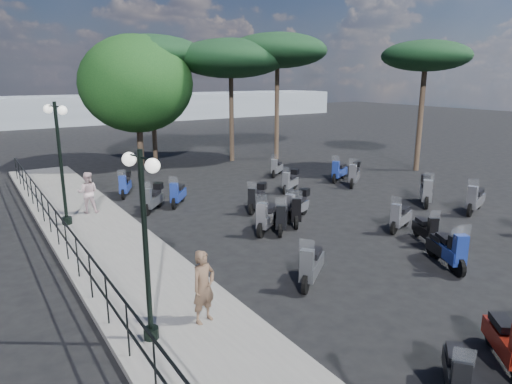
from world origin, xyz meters
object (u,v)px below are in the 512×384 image
woman (204,287)px  scooter_16 (290,181)px  scooter_9 (282,219)px  scooter_7 (450,251)px  scooter_27 (475,200)px  pine_0 (231,59)px  scooter_6 (507,342)px  scooter_10 (297,206)px  scooter_8 (444,249)px  scooter_20 (426,230)px  lamp_post_2 (60,156)px  scooter_21 (426,191)px  scooter_17 (257,199)px  pine_2 (150,54)px  scooter_0 (456,373)px  scooter_2 (311,266)px  scooter_23 (277,168)px  scooter_4 (153,199)px  broadleaf_tree (137,84)px  pine_1 (277,51)px  scooter_28 (339,172)px  scooter_3 (268,218)px  scooter_11 (178,194)px  scooter_15 (294,210)px  lamp_post_1 (145,235)px  pedestrian_far (88,192)px  scooter_5 (125,185)px  pine_3 (426,57)px  scooter_22 (354,175)px

woman → scooter_16: 12.04m
scooter_9 → scooter_7: bearing=153.1°
scooter_27 → pine_0: (-2.22, 14.94, 5.65)m
scooter_6 → pine_0: bearing=-67.5°
scooter_10 → scooter_16: 4.18m
scooter_8 → scooter_20: scooter_8 is taller
lamp_post_2 → scooter_21: (13.06, -4.86, -1.99)m
scooter_17 → pine_2: size_ratio=0.18×
scooter_0 → scooter_20: size_ratio=0.87×
scooter_2 → scooter_23: bearing=-69.2°
scooter_4 → broadleaf_tree: size_ratio=0.18×
scooter_0 → pine_1: bearing=-67.7°
scooter_8 → scooter_28: scooter_28 is taller
pine_1 → scooter_8: bearing=-109.5°
scooter_3 → scooter_11: size_ratio=1.15×
scooter_6 → scooter_27: size_ratio=0.77×
scooter_3 → scooter_23: scooter_3 is taller
broadleaf_tree → scooter_21: bearing=-64.5°
broadleaf_tree → pine_0: size_ratio=1.02×
scooter_15 → scooter_10: bearing=-105.1°
woman → scooter_20: (8.20, 0.73, -0.51)m
scooter_4 → scooter_21: (9.79, -5.18, 0.06)m
lamp_post_1 → scooter_10: size_ratio=2.36×
woman → pedestrian_far: 9.47m
scooter_5 → pine_2: pine_2 is taller
scooter_20 → scooter_8: bearing=80.8°
scooter_20 → pine_1: 16.80m
broadleaf_tree → pine_1: 8.60m
scooter_17 → scooter_10: bearing=163.7°
scooter_27 → scooter_21: bearing=-1.2°
scooter_17 → pine_3: bearing=-118.9°
scooter_6 → pine_1: size_ratio=0.18×
scooter_16 → scooter_22: scooter_22 is taller
scooter_21 → scooter_22: (-0.06, 4.04, -0.02)m
lamp_post_1 → woman: size_ratio=2.39×
pine_0 → scooter_20: bearing=-97.6°
pine_2 → pine_3: pine_2 is taller
scooter_2 → pine_3: pine_3 is taller
pine_2 → scooter_11: bearing=-105.9°
pine_3 → scooter_23: bearing=158.3°
scooter_27 → scooter_8: bearing=95.6°
scooter_15 → scooter_28: scooter_28 is taller
scooter_6 → scooter_10: 9.37m
scooter_0 → scooter_28: size_ratio=0.76×
scooter_20 → pine_3: (9.33, 7.70, 5.75)m
scooter_7 → scooter_11: (-3.77, 9.91, -0.04)m
woman → scooter_7: size_ratio=0.95×
scooter_27 → scooter_28: bearing=-14.1°
woman → scooter_17: woman is taller
scooter_20 → scooter_23: (1.81, 10.70, 0.01)m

